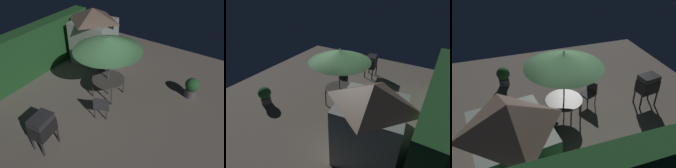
{
  "view_description": "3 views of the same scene",
  "coord_description": "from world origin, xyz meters",
  "views": [
    {
      "loc": [
        -5.28,
        -3.91,
        5.59
      ],
      "look_at": [
        -0.02,
        -0.41,
        0.84
      ],
      "focal_mm": 35.47,
      "sensor_mm": 36.0,
      "label": 1
    },
    {
      "loc": [
        5.86,
        3.23,
        4.8
      ],
      "look_at": [
        0.13,
        -0.21,
        0.85
      ],
      "focal_mm": 29.3,
      "sensor_mm": 36.0,
      "label": 2
    },
    {
      "loc": [
        2.27,
        5.97,
        5.45
      ],
      "look_at": [
        0.21,
        -0.17,
        1.28
      ],
      "focal_mm": 38.74,
      "sensor_mm": 36.0,
      "label": 3
    }
  ],
  "objects": [
    {
      "name": "patio_umbrella",
      "position": [
        0.25,
        -0.05,
        2.22
      ],
      "size": [
        2.43,
        2.43,
        2.51
      ],
      "color": "#4C4C51",
      "rests_on": "ground"
    },
    {
      "name": "hedge_backdrop",
      "position": [
        0.0,
        3.5,
        1.05
      ],
      "size": [
        6.08,
        0.66,
        2.1
      ],
      "color": "#1E4C23",
      "rests_on": "ground"
    },
    {
      "name": "chair_near_shed",
      "position": [
        1.05,
        0.72,
        0.52
      ],
      "size": [
        0.65,
        0.65,
        0.9
      ],
      "color": "#38383D",
      "rests_on": "ground"
    },
    {
      "name": "bbq_grill",
      "position": [
        -2.8,
        0.14,
        0.85
      ],
      "size": [
        0.76,
        0.59,
        1.2
      ],
      "color": "black",
      "rests_on": "ground"
    },
    {
      "name": "ground_plane",
      "position": [
        0.0,
        0.0,
        0.0
      ],
      "size": [
        11.0,
        11.0,
        0.0
      ],
      "primitive_type": "plane",
      "color": "#6B6056"
    },
    {
      "name": "garden_shed",
      "position": [
        2.15,
        2.04,
        1.29
      ],
      "size": [
        1.93,
        2.06,
        2.53
      ],
      "color": "gray",
      "rests_on": "ground"
    },
    {
      "name": "patio_table",
      "position": [
        0.25,
        -0.05,
        0.7
      ],
      "size": [
        1.22,
        1.22,
        0.77
      ],
      "color": "#47423D",
      "rests_on": "ground"
    },
    {
      "name": "chair_far_side",
      "position": [
        -0.87,
        -0.52,
        0.52
      ],
      "size": [
        0.61,
        0.6,
        0.9
      ],
      "color": "#38383D",
      "rests_on": "ground"
    },
    {
      "name": "potted_plant_by_shed",
      "position": [
        1.93,
        -2.75,
        0.45
      ],
      "size": [
        0.53,
        0.53,
        0.82
      ],
      "color": "#4C4C51",
      "rests_on": "ground"
    }
  ]
}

